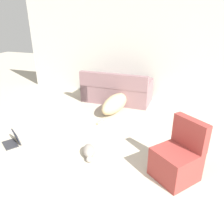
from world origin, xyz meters
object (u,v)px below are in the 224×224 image
object	(u,v)px
cat	(89,151)
side_chair	(178,159)
dog	(116,103)
couch	(117,91)
laptop_open	(14,140)

from	to	relation	value
cat	side_chair	distance (m)	1.39
dog	side_chair	xyz separation A→B (m)	(1.52, -1.91, 0.09)
couch	laptop_open	distance (m)	2.83
laptop_open	couch	bearing A→B (deg)	101.48
dog	laptop_open	bearing A→B (deg)	157.28
couch	laptop_open	xyz separation A→B (m)	(-1.07, -2.61, -0.21)
dog	laptop_open	distance (m)	2.34
couch	laptop_open	world-z (taller)	couch
couch	side_chair	size ratio (longest dim) A/B	2.07
couch	laptop_open	size ratio (longest dim) A/B	4.21
laptop_open	cat	bearing A→B (deg)	38.16
cat	laptop_open	size ratio (longest dim) A/B	1.13
dog	cat	bearing A→B (deg)	-165.51
side_chair	dog	bearing A→B (deg)	167.18
dog	side_chair	world-z (taller)	side_chair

